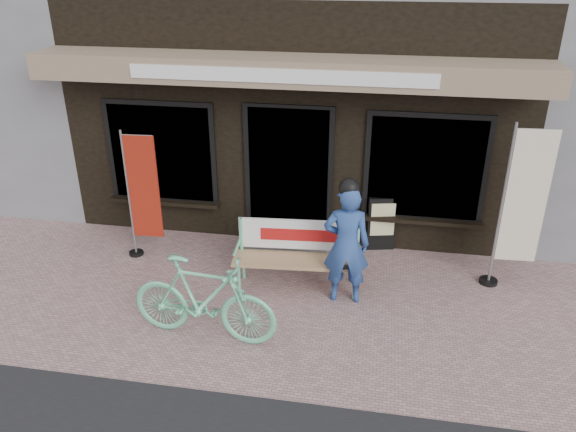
% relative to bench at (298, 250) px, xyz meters
% --- Properties ---
extents(ground, '(70.00, 70.00, 0.00)m').
position_rel_bench_xyz_m(ground, '(-0.35, -0.72, -0.55)').
color(ground, '#A6817F').
rests_on(ground, ground).
extents(storefront, '(7.00, 6.77, 6.00)m').
position_rel_bench_xyz_m(storefront, '(-0.35, 4.24, 2.44)').
color(storefront, black).
rests_on(storefront, ground).
extents(bench, '(1.76, 0.58, 0.94)m').
position_rel_bench_xyz_m(bench, '(0.00, 0.00, 0.00)').
color(bench, '#69CE9D').
rests_on(bench, ground).
extents(person, '(0.62, 0.43, 1.72)m').
position_rel_bench_xyz_m(person, '(0.66, -0.24, 0.30)').
color(person, '#28478C').
rests_on(person, ground).
extents(bicycle, '(1.82, 0.66, 1.07)m').
position_rel_bench_xyz_m(bicycle, '(-0.90, -1.33, -0.01)').
color(bicycle, '#69CE9D').
rests_on(bicycle, ground).
extents(nobori_red, '(0.58, 0.22, 1.96)m').
position_rel_bench_xyz_m(nobori_red, '(-2.36, 0.43, 0.46)').
color(nobori_red, gray).
rests_on(nobori_red, ground).
extents(nobori_cream, '(0.68, 0.26, 2.30)m').
position_rel_bench_xyz_m(nobori_cream, '(2.84, 0.51, 0.64)').
color(nobori_cream, gray).
rests_on(nobori_cream, ground).
extents(menu_stand, '(0.43, 0.18, 0.86)m').
position_rel_bench_xyz_m(menu_stand, '(1.10, 1.23, -0.11)').
color(menu_stand, black).
rests_on(menu_stand, ground).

